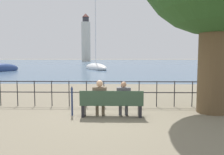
% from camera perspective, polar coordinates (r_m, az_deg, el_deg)
% --- Properties ---
extents(ground_plane, '(1000.00, 1000.00, 0.00)m').
position_cam_1_polar(ground_plane, '(7.55, -0.10, -10.07)').
color(ground_plane, '#7A705B').
extents(harbor_water, '(600.00, 300.00, 0.01)m').
position_cam_1_polar(harbor_water, '(166.58, 1.43, 4.39)').
color(harbor_water, '#47607A').
rests_on(harbor_water, ground_plane).
extents(park_bench, '(2.11, 0.45, 0.90)m').
position_cam_1_polar(park_bench, '(7.38, -0.12, -6.87)').
color(park_bench, '#334C38').
rests_on(park_bench, ground_plane).
extents(seated_person_left, '(0.46, 0.35, 1.24)m').
position_cam_1_polar(seated_person_left, '(7.44, -3.22, -4.92)').
color(seated_person_left, brown).
rests_on(seated_person_left, ground_plane).
extents(seated_person_right, '(0.47, 0.35, 1.19)m').
position_cam_1_polar(seated_person_right, '(7.42, 3.03, -5.15)').
color(seated_person_right, '#4C4C51').
rests_on(seated_person_right, ground_plane).
extents(promenade_railing, '(15.10, 0.04, 1.05)m').
position_cam_1_polar(promenade_railing, '(8.91, 0.17, -3.17)').
color(promenade_railing, black).
rests_on(promenade_railing, ground_plane).
extents(closed_umbrella, '(0.09, 0.09, 1.03)m').
position_cam_1_polar(closed_umbrella, '(7.63, -10.41, -5.54)').
color(closed_umbrella, navy).
rests_on(closed_umbrella, ground_plane).
extents(sailboat_0, '(4.25, 6.74, 7.46)m').
position_cam_1_polar(sailboat_0, '(36.50, -27.29, 1.99)').
color(sailboat_0, navy).
rests_on(sailboat_0, ground_plane).
extents(sailboat_1, '(5.76, 9.11, 12.71)m').
position_cam_1_polar(sailboat_1, '(38.30, -4.27, 2.64)').
color(sailboat_1, white).
rests_on(sailboat_1, ground_plane).
extents(harbor_lighthouse, '(5.56, 5.56, 29.47)m').
position_cam_1_polar(harbor_lighthouse, '(138.66, -6.83, 9.89)').
color(harbor_lighthouse, beige).
rests_on(harbor_lighthouse, ground_plane).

